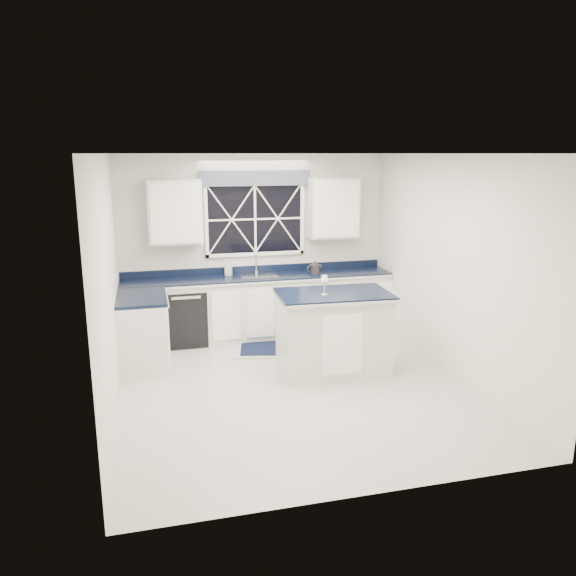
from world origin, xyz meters
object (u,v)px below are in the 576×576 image
object	(u,v)px
wine_glass	(324,281)
dishwasher	(185,315)
island	(333,332)
soap_bottle	(228,268)
kettle	(315,268)
faucet	(256,263)

from	to	relation	value
wine_glass	dishwasher	bearing A→B (deg)	133.17
dishwasher	wine_glass	xyz separation A→B (m)	(1.57, -1.67, 0.79)
island	soap_bottle	size ratio (longest dim) A/B	6.71
soap_bottle	dishwasher	bearing A→B (deg)	-165.94
dishwasher	kettle	xyz separation A→B (m)	(1.95, -0.01, 0.61)
faucet	soap_bottle	size ratio (longest dim) A/B	1.42
dishwasher	faucet	bearing A→B (deg)	10.02
dishwasher	kettle	size ratio (longest dim) A/B	3.19
faucet	wine_glass	bearing A→B (deg)	-75.94
kettle	wine_glass	xyz separation A→B (m)	(-0.39, -1.66, 0.17)
wine_glass	soap_bottle	size ratio (longest dim) A/B	1.12
kettle	soap_bottle	size ratio (longest dim) A/B	1.21
wine_glass	faucet	bearing A→B (deg)	104.06
wine_glass	soap_bottle	xyz separation A→B (m)	(-0.90, 1.84, -0.15)
island	kettle	xyz separation A→B (m)	(0.24, 1.59, 0.50)
faucet	soap_bottle	world-z (taller)	faucet
dishwasher	soap_bottle	world-z (taller)	soap_bottle
faucet	island	distance (m)	1.98
dishwasher	soap_bottle	size ratio (longest dim) A/B	3.87
island	soap_bottle	world-z (taller)	soap_bottle
dishwasher	island	bearing A→B (deg)	-43.05
kettle	island	bearing A→B (deg)	-108.66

